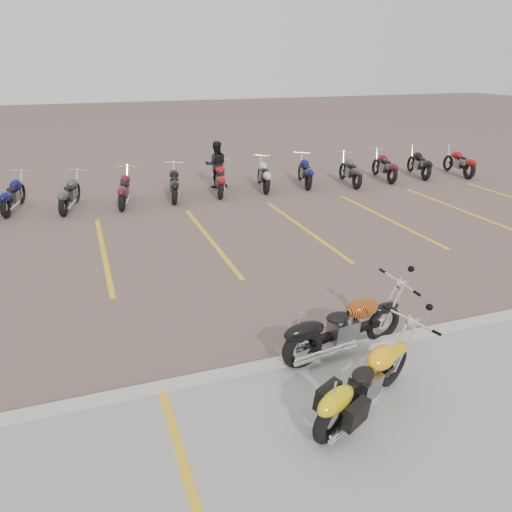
% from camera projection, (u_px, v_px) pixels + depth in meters
% --- Properties ---
extents(ground, '(100.00, 100.00, 0.00)m').
position_uv_depth(ground, '(263.00, 305.00, 9.60)').
color(ground, brown).
rests_on(ground, ground).
extents(concrete_apron, '(60.00, 5.00, 0.01)m').
position_uv_depth(concrete_apron, '(402.00, 477.00, 5.66)').
color(concrete_apron, '#9E9B93').
rests_on(concrete_apron, ground).
extents(curb, '(60.00, 0.18, 0.12)m').
position_uv_depth(curb, '(308.00, 357.00, 7.83)').
color(curb, '#ADAAA3').
rests_on(curb, ground).
extents(parking_stripes, '(38.00, 5.50, 0.01)m').
position_uv_depth(parking_stripes, '(210.00, 239.00, 13.10)').
color(parking_stripes, gold).
rests_on(parking_stripes, ground).
extents(yellow_cruiser, '(1.99, 1.12, 0.89)m').
position_uv_depth(yellow_cruiser, '(360.00, 385.00, 6.54)').
color(yellow_cruiser, black).
rests_on(yellow_cruiser, ground).
extents(flame_cruiser, '(2.26, 0.49, 0.93)m').
position_uv_depth(flame_cruiser, '(341.00, 329.00, 7.84)').
color(flame_cruiser, black).
rests_on(flame_cruiser, ground).
extents(person_b, '(0.91, 0.77, 1.67)m').
position_uv_depth(person_b, '(216.00, 165.00, 18.08)').
color(person_b, black).
rests_on(person_b, ground).
extents(bg_bike_row, '(22.45, 2.08, 1.10)m').
position_uv_depth(bg_bike_row, '(197.00, 181.00, 16.96)').
color(bg_bike_row, black).
rests_on(bg_bike_row, ground).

